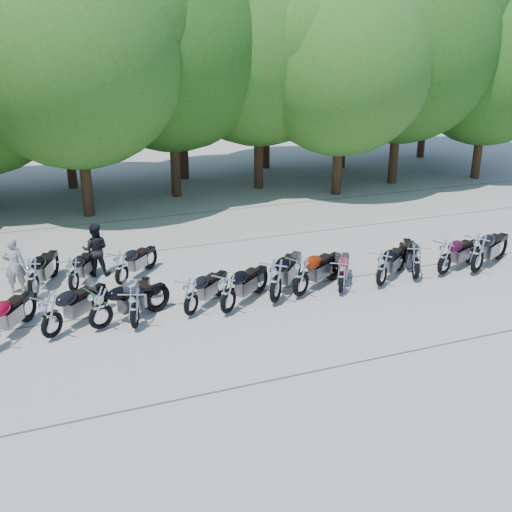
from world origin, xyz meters
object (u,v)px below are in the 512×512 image
object	(u,v)px
motorcycle_7	(301,275)
motorcycle_9	(382,267)
motorcycle_3	(134,307)
motorcycle_8	(342,275)
motorcycle_12	(478,252)
motorcycle_4	(191,296)
motorcycle_10	(416,261)
motorcycle_15	(121,267)
motorcycle_1	(51,315)
motorcycle_5	(228,292)
rider_1	(95,250)
motorcycle_14	(73,274)
motorcycle_11	(445,256)
rider_0	(14,265)
motorcycle_13	(32,277)
motorcycle_6	(276,280)
motorcycle_2	(100,307)

from	to	relation	value
motorcycle_7	motorcycle_9	bearing A→B (deg)	-125.76
motorcycle_3	motorcycle_8	bearing A→B (deg)	-158.24
motorcycle_3	motorcycle_12	bearing A→B (deg)	-159.44
motorcycle_4	motorcycle_10	distance (m)	6.89
motorcycle_10	motorcycle_15	size ratio (longest dim) A/B	1.05
motorcycle_1	motorcycle_8	bearing A→B (deg)	-134.27
motorcycle_5	rider_1	world-z (taller)	rider_1
motorcycle_7	motorcycle_8	bearing A→B (deg)	-130.18
motorcycle_4	motorcycle_14	bearing A→B (deg)	2.87
motorcycle_5	motorcycle_11	xyz separation A→B (m)	(6.97, 0.20, -0.01)
motorcycle_8	motorcycle_3	bearing A→B (deg)	33.79
motorcycle_8	rider_1	distance (m)	7.42
motorcycle_14	rider_0	bearing A→B (deg)	1.79
rider_0	rider_1	distance (m)	2.37
rider_1	motorcycle_13	bearing A→B (deg)	49.41
motorcycle_7	motorcycle_6	bearing A→B (deg)	66.57
motorcycle_8	motorcycle_12	size ratio (longest dim) A/B	0.81
motorcycle_13	motorcycle_15	world-z (taller)	motorcycle_13
motorcycle_14	motorcycle_2	bearing A→B (deg)	124.43
motorcycle_3	rider_1	size ratio (longest dim) A/B	1.32
motorcycle_2	motorcycle_7	size ratio (longest dim) A/B	0.94
motorcycle_3	rider_0	distance (m)	4.45
motorcycle_5	motorcycle_8	bearing A→B (deg)	-127.32
motorcycle_4	rider_1	size ratio (longest dim) A/B	1.30
motorcycle_3	motorcycle_15	size ratio (longest dim) A/B	1.01
rider_0	motorcycle_5	bearing A→B (deg)	154.05
motorcycle_3	rider_0	bearing A→B (deg)	-31.30
motorcycle_1	motorcycle_2	distance (m)	1.15
motorcycle_1	motorcycle_13	size ratio (longest dim) A/B	0.98
motorcycle_2	motorcycle_14	xyz separation A→B (m)	(-0.42, 2.62, -0.05)
motorcycle_1	motorcycle_13	xyz separation A→B (m)	(-0.34, 2.64, 0.01)
motorcycle_6	motorcycle_13	xyz separation A→B (m)	(-6.13, 2.69, -0.06)
motorcycle_9	motorcycle_14	distance (m)	8.80
motorcycle_1	motorcycle_4	world-z (taller)	motorcycle_1
motorcycle_1	motorcycle_15	size ratio (longest dim) A/B	1.09
motorcycle_4	rider_1	world-z (taller)	rider_1
motorcycle_13	rider_1	size ratio (longest dim) A/B	1.45
motorcycle_10	rider_0	size ratio (longest dim) A/B	1.36
motorcycle_1	motorcycle_11	xyz separation A→B (m)	(11.34, -0.01, -0.01)
motorcycle_9	rider_0	world-z (taller)	rider_0
motorcycle_11	motorcycle_13	size ratio (longest dim) A/B	0.97
motorcycle_4	motorcycle_6	distance (m)	2.36
motorcycle_4	motorcycle_11	xyz separation A→B (m)	(7.90, -0.03, 0.05)
motorcycle_15	motorcycle_6	bearing A→B (deg)	-173.62
motorcycle_4	motorcycle_12	xyz separation A→B (m)	(8.93, -0.25, 0.12)
motorcycle_5	motorcycle_8	size ratio (longest dim) A/B	1.12
motorcycle_7	rider_1	distance (m)	6.36
motorcycle_5	motorcycle_7	xyz separation A→B (m)	(2.22, 0.29, 0.03)
motorcycle_8	motorcycle_11	size ratio (longest dim) A/B	0.90
motorcycle_7	motorcycle_10	distance (m)	3.73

